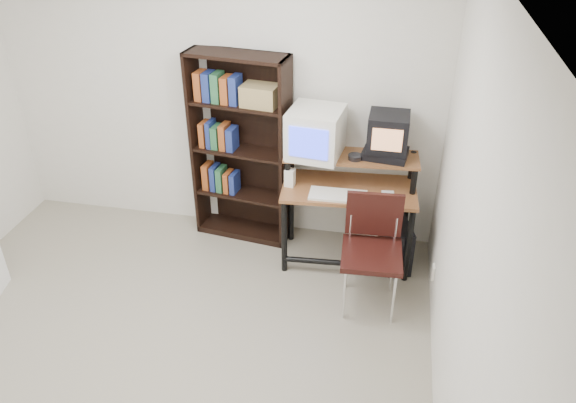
% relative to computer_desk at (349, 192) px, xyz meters
% --- Properties ---
extents(floor, '(4.00, 4.00, 0.01)m').
position_rel_computer_desk_xyz_m(floor, '(-1.25, -1.62, -0.68)').
color(floor, '#A49C88').
rests_on(floor, ground).
extents(back_wall, '(4.00, 0.01, 2.60)m').
position_rel_computer_desk_xyz_m(back_wall, '(-1.25, 0.38, 0.62)').
color(back_wall, white).
rests_on(back_wall, floor).
extents(right_wall, '(0.01, 4.00, 2.60)m').
position_rel_computer_desk_xyz_m(right_wall, '(0.75, -1.62, 0.62)').
color(right_wall, white).
rests_on(right_wall, floor).
extents(computer_desk, '(1.16, 0.64, 0.98)m').
position_rel_computer_desk_xyz_m(computer_desk, '(0.00, 0.00, 0.00)').
color(computer_desk, brown).
rests_on(computer_desk, floor).
extents(crt_monitor, '(0.47, 0.48, 0.41)m').
position_rel_computer_desk_xyz_m(crt_monitor, '(-0.31, 0.07, 0.49)').
color(crt_monitor, white).
rests_on(crt_monitor, computer_desk).
extents(vcr, '(0.39, 0.30, 0.08)m').
position_rel_computer_desk_xyz_m(vcr, '(0.27, 0.12, 0.33)').
color(vcr, black).
rests_on(vcr, computer_desk).
extents(crt_tv, '(0.33, 0.33, 0.30)m').
position_rel_computer_desk_xyz_m(crt_tv, '(0.28, 0.14, 0.52)').
color(crt_tv, black).
rests_on(crt_tv, vcr).
extents(cd_spindle, '(0.15, 0.15, 0.05)m').
position_rel_computer_desk_xyz_m(cd_spindle, '(0.03, 0.03, 0.32)').
color(cd_spindle, '#26262B').
rests_on(cd_spindle, computer_desk).
extents(keyboard, '(0.47, 0.22, 0.03)m').
position_rel_computer_desk_xyz_m(keyboard, '(-0.08, -0.18, 0.06)').
color(keyboard, white).
rests_on(keyboard, computer_desk).
extents(mousepad, '(0.24, 0.21, 0.01)m').
position_rel_computer_desk_xyz_m(mousepad, '(0.32, -0.09, 0.04)').
color(mousepad, black).
rests_on(mousepad, computer_desk).
extents(mouse, '(0.11, 0.07, 0.03)m').
position_rel_computer_desk_xyz_m(mouse, '(0.32, -0.07, 0.06)').
color(mouse, white).
rests_on(mouse, mousepad).
extents(desk_speaker, '(0.09, 0.08, 0.17)m').
position_rel_computer_desk_xyz_m(desk_speaker, '(-0.50, -0.08, 0.13)').
color(desk_speaker, white).
rests_on(desk_speaker, computer_desk).
extents(pc_tower, '(0.32, 0.49, 0.42)m').
position_rel_computer_desk_xyz_m(pc_tower, '(0.44, 0.00, -0.47)').
color(pc_tower, black).
rests_on(pc_tower, floor).
extents(school_chair, '(0.49, 0.49, 0.92)m').
position_rel_computer_desk_xyz_m(school_chair, '(0.24, -0.52, -0.11)').
color(school_chair, black).
rests_on(school_chair, floor).
extents(bookshelf, '(0.91, 0.41, 1.75)m').
position_rel_computer_desk_xyz_m(bookshelf, '(-1.00, 0.24, 0.22)').
color(bookshelf, black).
rests_on(bookshelf, floor).
extents(wall_outlet, '(0.02, 0.08, 0.12)m').
position_rel_computer_desk_xyz_m(wall_outlet, '(0.74, -0.47, -0.38)').
color(wall_outlet, beige).
rests_on(wall_outlet, right_wall).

